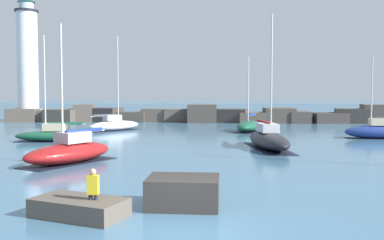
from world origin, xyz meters
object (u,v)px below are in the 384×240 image
at_px(sailboat_moored_3, 52,135).
at_px(sailboat_moored_7, 70,151).
at_px(sailboat_moored_0, 115,125).
at_px(sailboat_moored_1, 269,139).
at_px(person_on_rocks, 93,191).
at_px(sailboat_moored_5, 249,126).
at_px(lighthouse, 28,65).
at_px(mooring_buoy_orange_near, 265,133).
at_px(sailboat_moored_2, 376,131).

bearing_deg(sailboat_moored_3, sailboat_moored_7, -63.43).
xyz_separation_m(sailboat_moored_0, sailboat_moored_1, (15.28, -14.53, 0.02)).
relative_size(sailboat_moored_7, person_on_rocks, 4.90).
distance_m(sailboat_moored_3, sailboat_moored_5, 20.55).
distance_m(sailboat_moored_3, sailboat_moored_7, 12.32).
bearing_deg(sailboat_moored_3, lighthouse, 117.94).
bearing_deg(person_on_rocks, mooring_buoy_orange_near, 72.86).
height_order(mooring_buoy_orange_near, person_on_rocks, person_on_rocks).
bearing_deg(sailboat_moored_2, sailboat_moored_3, -171.53).
distance_m(lighthouse, sailboat_moored_5, 37.28).
bearing_deg(mooring_buoy_orange_near, person_on_rocks, -107.14).
distance_m(sailboat_moored_0, sailboat_moored_1, 21.08).
xyz_separation_m(sailboat_moored_1, sailboat_moored_7, (-12.51, -7.45, -0.02)).
xyz_separation_m(sailboat_moored_2, mooring_buoy_orange_near, (-9.87, 1.22, -0.38)).
xyz_separation_m(mooring_buoy_orange_near, person_on_rocks, (-8.49, -27.51, 0.60)).
bearing_deg(sailboat_moored_5, sailboat_moored_1, -88.10).
bearing_deg(mooring_buoy_orange_near, sailboat_moored_3, -163.68).
bearing_deg(sailboat_moored_7, sailboat_moored_0, 97.19).
bearing_deg(sailboat_moored_7, person_on_rocks, -66.72).
bearing_deg(sailboat_moored_0, sailboat_moored_5, -1.00).
bearing_deg(sailboat_moored_3, sailboat_moored_1, -11.19).
bearing_deg(sailboat_moored_7, sailboat_moored_5, 61.02).
bearing_deg(lighthouse, mooring_buoy_orange_near, -33.63).
bearing_deg(person_on_rocks, lighthouse, 116.64).
distance_m(sailboat_moored_1, sailboat_moored_7, 14.56).
distance_m(sailboat_moored_0, sailboat_moored_7, 22.15).
bearing_deg(sailboat_moored_3, sailboat_moored_0, 75.98).
bearing_deg(mooring_buoy_orange_near, sailboat_moored_5, 102.83).
bearing_deg(sailboat_moored_1, sailboat_moored_5, 91.90).
height_order(lighthouse, sailboat_moored_5, lighthouse).
xyz_separation_m(lighthouse, sailboat_moored_7, (20.21, -38.74, -7.71)).
distance_m(sailboat_moored_0, sailboat_moored_5, 14.81).
bearing_deg(sailboat_moored_7, sailboat_moored_3, 116.57).
xyz_separation_m(lighthouse, sailboat_moored_5, (32.24, -17.02, -7.78)).
relative_size(lighthouse, sailboat_moored_7, 2.31).
distance_m(sailboat_moored_3, person_on_rocks, 24.29).
bearing_deg(person_on_rocks, sailboat_moored_7, 113.28).
height_order(sailboat_moored_2, sailboat_moored_5, sailboat_moored_5).
distance_m(sailboat_moored_1, sailboat_moored_5, 14.28).
bearing_deg(sailboat_moored_1, sailboat_moored_0, 136.45).
relative_size(mooring_buoy_orange_near, person_on_rocks, 0.51).
relative_size(sailboat_moored_2, sailboat_moored_3, 0.83).
height_order(sailboat_moored_3, sailboat_moored_7, sailboat_moored_3).
bearing_deg(lighthouse, sailboat_moored_3, -62.06).
xyz_separation_m(sailboat_moored_5, person_on_rocks, (-7.30, -32.73, 0.31)).
height_order(sailboat_moored_0, sailboat_moored_3, sailboat_moored_0).
xyz_separation_m(sailboat_moored_2, sailboat_moored_5, (-11.06, 6.44, -0.09)).
xyz_separation_m(sailboat_moored_3, sailboat_moored_5, (17.54, 10.71, 0.03)).
bearing_deg(sailboat_moored_0, lighthouse, 136.14).
bearing_deg(person_on_rocks, sailboat_moored_5, 77.43).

